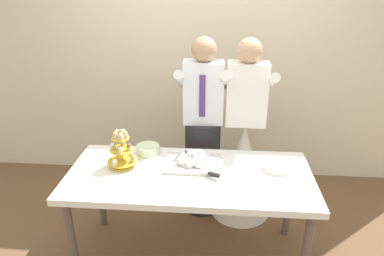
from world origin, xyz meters
name	(u,v)px	position (x,y,z in m)	size (l,w,h in m)	color
ground_plane	(190,254)	(0.00, 0.00, 0.00)	(8.00, 8.00, 0.00)	brown
rear_wall	(201,45)	(0.00, 1.40, 1.45)	(5.20, 0.10, 2.90)	beige
dessert_table	(190,182)	(0.00, 0.00, 0.70)	(1.80, 0.80, 0.78)	white
cupcake_stand	(122,151)	(-0.52, 0.07, 0.91)	(0.23, 0.23, 0.31)	gold
main_cake_tray	(193,160)	(0.02, 0.12, 0.82)	(0.42, 0.36, 0.13)	silver
plate_stack	(277,167)	(0.65, 0.11, 0.80)	(0.21, 0.21, 0.04)	white
round_cake	(148,150)	(-0.36, 0.27, 0.81)	(0.24, 0.24, 0.07)	white
person_groom	(203,139)	(0.06, 0.65, 0.75)	(0.47, 0.50, 1.66)	#232328
person_bride	(243,157)	(0.43, 0.63, 0.58)	(0.56, 0.56, 1.66)	white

